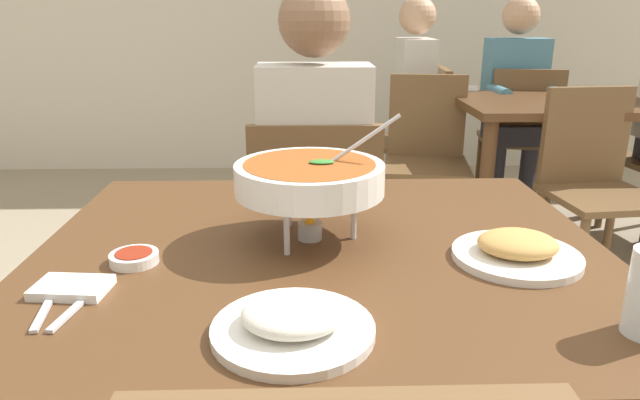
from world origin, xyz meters
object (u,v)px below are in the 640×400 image
at_px(chair_bg_left, 521,131).
at_px(chair_bg_corner, 593,176).
at_px(sauce_dish, 134,257).
at_px(chair_diner_main, 315,232).
at_px(dining_table_main, 322,300).
at_px(diner_main, 314,163).
at_px(chair_bg_window, 426,149).
at_px(rice_plate, 293,322).
at_px(appetizer_plate, 517,250).
at_px(curry_bowl, 310,179).
at_px(patron_bg_left, 515,93).
at_px(patron_bg_middle, 420,93).
at_px(chair_bg_middle, 423,132).
at_px(dining_table_far, 552,127).

bearing_deg(chair_bg_left, chair_bg_corner, -91.91).
bearing_deg(sauce_dish, chair_diner_main, 67.09).
height_order(dining_table_main, diner_main, diner_main).
relative_size(chair_bg_corner, chair_bg_window, 1.00).
distance_m(rice_plate, appetizer_plate, 0.49).
distance_m(curry_bowl, sauce_dish, 0.37).
distance_m(sauce_dish, patron_bg_left, 3.02).
bearing_deg(patron_bg_middle, sauce_dish, -111.99).
relative_size(rice_plate, patron_bg_middle, 0.18).
relative_size(diner_main, chair_bg_left, 1.46).
xyz_separation_m(diner_main, appetizer_plate, (0.37, -0.87, 0.05)).
bearing_deg(chair_diner_main, chair_bg_window, 62.63).
xyz_separation_m(curry_bowl, chair_bg_corner, (1.31, 1.40, -0.40)).
height_order(dining_table_main, chair_bg_corner, chair_bg_corner).
height_order(sauce_dish, chair_bg_middle, chair_bg_middle).
bearing_deg(chair_diner_main, curry_bowl, -91.88).
relative_size(curry_bowl, patron_bg_left, 0.25).
height_order(dining_table_main, chair_bg_window, chair_bg_window).
bearing_deg(patron_bg_middle, patron_bg_left, -2.06).
xyz_separation_m(chair_diner_main, chair_bg_window, (0.63, 1.22, 0.00)).
relative_size(chair_bg_left, chair_bg_corner, 1.00).
bearing_deg(chair_bg_left, appetizer_plate, -110.70).
height_order(sauce_dish, chair_bg_left, chair_bg_left).
relative_size(curry_bowl, chair_bg_middle, 0.37).
height_order(diner_main, patron_bg_middle, same).
bearing_deg(chair_diner_main, appetizer_plate, -66.53).
bearing_deg(chair_bg_window, patron_bg_left, 37.33).
xyz_separation_m(rice_plate, chair_bg_left, (1.38, 2.79, -0.29)).
distance_m(chair_diner_main, chair_bg_middle, 1.84).
bearing_deg(dining_table_far, sauce_dish, -129.26).
bearing_deg(rice_plate, dining_table_far, 59.37).
height_order(chair_bg_left, chair_bg_window, same).
height_order(rice_plate, patron_bg_left, patron_bg_left).
height_order(diner_main, curry_bowl, diner_main).
xyz_separation_m(curry_bowl, appetizer_plate, (0.39, -0.12, -0.11)).
bearing_deg(diner_main, chair_bg_left, 51.48).
bearing_deg(dining_table_main, chair_bg_middle, 74.01).
relative_size(chair_bg_middle, chair_bg_window, 1.00).
bearing_deg(sauce_dish, dining_table_far, 50.74).
distance_m(rice_plate, patron_bg_middle, 2.92).
distance_m(dining_table_main, chair_bg_window, 2.10).
xyz_separation_m(sauce_dish, chair_bg_middle, (1.06, 2.53, -0.28)).
bearing_deg(chair_diner_main, rice_plate, -92.77).
bearing_deg(appetizer_plate, dining_table_far, 65.36).
distance_m(diner_main, chair_bg_middle, 1.82).
bearing_deg(chair_diner_main, chair_bg_left, 52.02).
xyz_separation_m(dining_table_far, chair_bg_left, (0.03, 0.52, -0.13)).
height_order(diner_main, rice_plate, diner_main).
height_order(chair_diner_main, patron_bg_middle, patron_bg_middle).
bearing_deg(patron_bg_left, appetizer_plate, -109.54).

